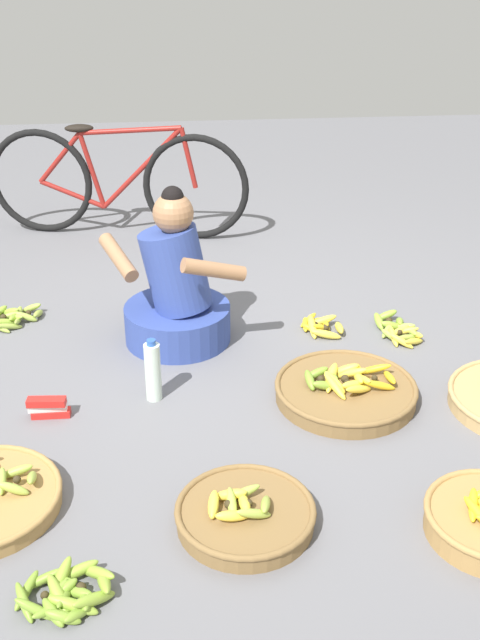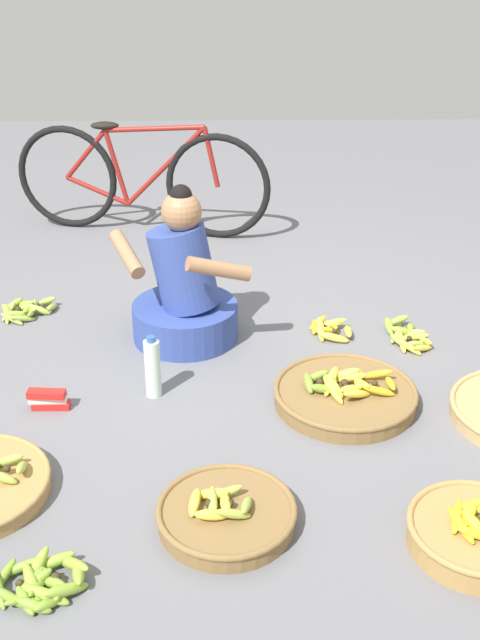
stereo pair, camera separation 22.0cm
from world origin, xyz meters
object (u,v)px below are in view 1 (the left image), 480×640
(loose_bananas_front_center, at_px, (68,593))
(water_bottle, at_px, (153,371))
(loose_bananas_near_bicycle, at_px, (321,326))
(bicycle_leaning, at_px, (117,182))
(banana_basket_back_right, at_px, (245,514))
(loose_bananas_near_vendor, at_px, (10,318))
(vendor_woman_front, at_px, (176,294))
(banana_basket_front_left, at_px, (346,390))
(packet_carton_stack, at_px, (48,407))
(loose_bananas_mid_left, at_px, (398,330))

(loose_bananas_front_center, height_order, water_bottle, water_bottle)
(loose_bananas_near_bicycle, xyz_separation_m, loose_bananas_front_center, (-1.10, -1.66, 0.00))
(bicycle_leaning, bearing_deg, banana_basket_back_right, -79.10)
(bicycle_leaning, distance_m, loose_bananas_near_vendor, 1.36)
(banana_basket_back_right, distance_m, loose_bananas_front_center, 0.64)
(vendor_woman_front, relative_size, bicycle_leaning, 0.47)
(bicycle_leaning, relative_size, loose_bananas_front_center, 5.08)
(bicycle_leaning, xyz_separation_m, banana_basket_front_left, (1.06, -2.09, -0.31))
(bicycle_leaning, bearing_deg, banana_basket_front_left, -63.18)
(loose_bananas_near_bicycle, xyz_separation_m, water_bottle, (-0.84, -0.55, 0.11))
(vendor_woman_front, bearing_deg, banana_basket_back_right, -81.60)
(loose_bananas_near_bicycle, distance_m, water_bottle, 1.01)
(banana_basket_front_left, relative_size, packet_carton_stack, 3.54)
(loose_bananas_front_center, bearing_deg, banana_basket_front_left, 43.52)
(vendor_woman_front, height_order, loose_bananas_near_vendor, vendor_woman_front)
(bicycle_leaning, height_order, packet_carton_stack, bicycle_leaning)
(vendor_woman_front, distance_m, bicycle_leaning, 1.53)
(vendor_woman_front, height_order, water_bottle, vendor_woman_front)
(loose_bananas_near_bicycle, xyz_separation_m, packet_carton_stack, (-1.28, -0.64, 0.02))
(banana_basket_back_right, xyz_separation_m, loose_bananas_near_vendor, (-1.06, 1.61, -0.02))
(loose_bananas_mid_left, distance_m, loose_bananas_front_center, 2.16)
(loose_bananas_near_vendor, bearing_deg, banana_basket_front_left, -29.06)
(loose_bananas_near_bicycle, bearing_deg, vendor_woman_front, -178.50)
(bicycle_leaning, distance_m, loose_bananas_front_center, 3.14)
(banana_basket_front_left, bearing_deg, loose_bananas_near_vendor, 150.94)
(vendor_woman_front, relative_size, loose_bananas_near_vendor, 2.64)
(bicycle_leaning, xyz_separation_m, packet_carton_stack, (-0.21, -2.11, -0.31))
(vendor_woman_front, distance_m, banana_basket_back_right, 1.38)
(loose_bananas_near_vendor, bearing_deg, water_bottle, -46.70)
(bicycle_leaning, height_order, water_bottle, bicycle_leaning)
(loose_bananas_mid_left, bearing_deg, loose_bananas_near_vendor, 170.82)
(bicycle_leaning, height_order, banana_basket_back_right, bicycle_leaning)
(loose_bananas_mid_left, distance_m, packet_carton_stack, 1.75)
(vendor_woman_front, distance_m, loose_bananas_near_vendor, 0.92)
(loose_bananas_near_bicycle, distance_m, loose_bananas_front_center, 1.99)
(loose_bananas_mid_left, xyz_separation_m, loose_bananas_front_center, (-1.47, -1.59, 0.00))
(vendor_woman_front, relative_size, loose_bananas_near_bicycle, 3.32)
(banana_basket_front_left, relative_size, loose_bananas_mid_left, 1.82)
(banana_basket_back_right, height_order, water_bottle, water_bottle)
(loose_bananas_front_center, bearing_deg, vendor_woman_front, 77.21)
(banana_basket_front_left, bearing_deg, loose_bananas_mid_left, 55.12)
(loose_bananas_near_bicycle, distance_m, loose_bananas_mid_left, 0.38)
(banana_basket_front_left, xyz_separation_m, packet_carton_stack, (-1.27, -0.01, -0.00))
(vendor_woman_front, distance_m, water_bottle, 0.55)
(banana_basket_back_right, bearing_deg, loose_bananas_mid_left, 55.25)
(banana_basket_back_right, bearing_deg, vendor_woman_front, 98.40)
(banana_basket_back_right, height_order, loose_bananas_near_bicycle, banana_basket_back_right)
(banana_basket_front_left, bearing_deg, banana_basket_back_right, -124.65)
(banana_basket_back_right, xyz_separation_m, packet_carton_stack, (-0.75, 0.73, 0.00))
(banana_basket_back_right, relative_size, packet_carton_stack, 2.79)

